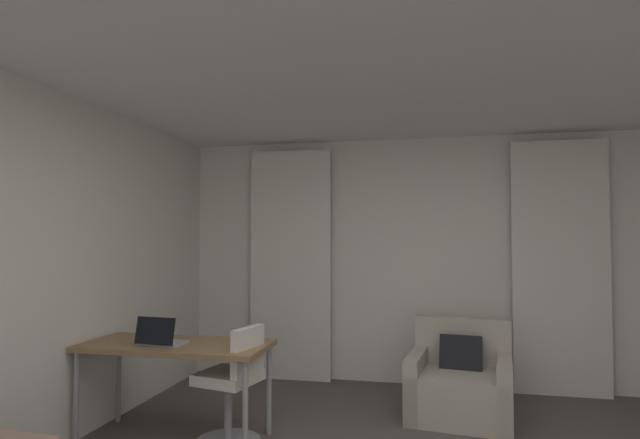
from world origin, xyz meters
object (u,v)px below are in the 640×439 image
object	(u,v)px
armchair	(460,385)
desk_chair	(233,392)
laptop	(161,339)
desk	(176,351)

from	to	relation	value
armchair	desk_chair	bearing A→B (deg)	-148.74
desk_chair	laptop	world-z (taller)	laptop
desk	laptop	size ratio (longest dim) A/B	4.19
desk_chair	laptop	bearing A→B (deg)	-172.57
desk_chair	desk	bearing A→B (deg)	177.23
desk	desk_chair	xyz separation A→B (m)	(0.47, -0.02, -0.28)
armchair	laptop	distance (m)	2.53
desk	desk_chair	world-z (taller)	desk_chair
desk_chair	laptop	xyz separation A→B (m)	(-0.55, -0.07, 0.38)
armchair	laptop	bearing A→B (deg)	-153.91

